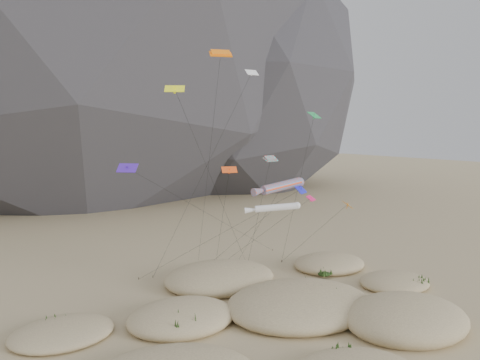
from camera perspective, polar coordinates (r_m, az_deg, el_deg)
name	(u,v)px	position (r m, az deg, el deg)	size (l,w,h in m)	color
ground	(307,324)	(51.56, 8.18, -17.04)	(500.00, 500.00, 0.00)	#CCB789
dunes	(278,310)	(52.82, 4.60, -15.57)	(49.82, 39.01, 4.03)	#CCB789
dune_grass	(288,305)	(53.89, 5.84, -14.95)	(44.17, 29.12, 1.53)	black
kite_stakes	(218,267)	(70.05, -2.72, -10.51)	(24.38, 6.58, 0.30)	#3F2D1E
rainbow_tube_kite	(280,186)	(57.08, 4.94, -0.77)	(8.27, 14.10, 14.30)	#FD461A
white_tube_kite	(274,208)	(54.35, 4.13, -3.41)	(6.00, 17.05, 11.89)	silver
orange_parafoil	(220,57)	(57.44, -2.43, 14.76)	(5.59, 15.54, 29.73)	orange
multi_parafoil	(270,160)	(63.67, 3.71, 2.46)	(2.36, 7.28, 16.74)	#FF1F1A
delta_kites	(259,153)	(58.80, 2.35, 3.37)	(31.39, 19.97, 28.33)	#1A1DDE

